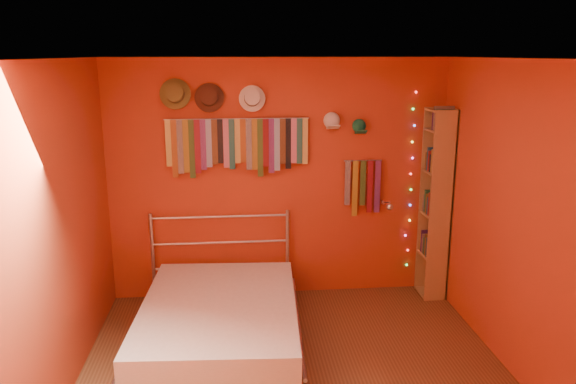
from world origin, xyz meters
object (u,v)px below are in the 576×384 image
object	(u,v)px
tie_rack	(236,143)
bookshelf	(439,203)
reading_lamp	(389,206)
bed	(220,322)

from	to	relation	value
tie_rack	bookshelf	distance (m)	2.19
reading_lamp	bookshelf	distance (m)	0.54
reading_lamp	bookshelf	world-z (taller)	bookshelf
tie_rack	bed	distance (m)	1.78
bookshelf	reading_lamp	bearing A→B (deg)	-177.93
bed	tie_rack	bearing A→B (deg)	82.93
reading_lamp	tie_rack	bearing A→B (deg)	173.56
tie_rack	reading_lamp	xyz separation A→B (m)	(1.55, -0.17, -0.65)
reading_lamp	bed	bearing A→B (deg)	-153.72
tie_rack	bed	bearing A→B (deg)	-100.37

